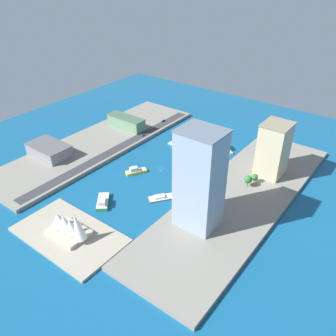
{
  "coord_description": "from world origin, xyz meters",
  "views": [
    {
      "loc": [
        -174.4,
        218.69,
        171.84
      ],
      "look_at": [
        -8.87,
        0.01,
        3.86
      ],
      "focal_mm": 37.47,
      "sensor_mm": 36.0,
      "label": 1
    }
  ],
  "objects_px": {
    "catamaran_blue": "(199,137)",
    "ferry_yellow_fast": "(136,171)",
    "office_block_beige": "(273,149)",
    "hatchback_blue": "(143,135)",
    "barge_flat_brown": "(161,197)",
    "opera_landmark": "(68,226)",
    "traffic_light_waterfront": "(107,154)",
    "suv_black": "(163,121)",
    "yacht_sleek_gray": "(174,144)",
    "ferry_green_doubledeck": "(103,201)",
    "terminal_long_green": "(126,122)",
    "patrol_launch_navy": "(203,161)",
    "ferry_white_commuter": "(225,148)",
    "sedan_silver": "(151,128)",
    "tower_tall_glass": "(200,180)",
    "warehouse_low_gray": "(49,150)"
  },
  "relations": [
    {
      "from": "catamaran_blue",
      "to": "ferry_yellow_fast",
      "type": "xyz_separation_m",
      "value": [
        6.7,
        95.45,
        0.62
      ]
    },
    {
      "from": "office_block_beige",
      "to": "hatchback_blue",
      "type": "bearing_deg",
      "value": 4.52
    },
    {
      "from": "barge_flat_brown",
      "to": "opera_landmark",
      "type": "distance_m",
      "value": 79.32
    },
    {
      "from": "traffic_light_waterfront",
      "to": "suv_black",
      "type": "bearing_deg",
      "value": -84.19
    },
    {
      "from": "yacht_sleek_gray",
      "to": "ferry_green_doubledeck",
      "type": "distance_m",
      "value": 116.83
    },
    {
      "from": "terminal_long_green",
      "to": "yacht_sleek_gray",
      "type": "bearing_deg",
      "value": -176.99
    },
    {
      "from": "office_block_beige",
      "to": "hatchback_blue",
      "type": "height_order",
      "value": "office_block_beige"
    },
    {
      "from": "patrol_launch_navy",
      "to": "office_block_beige",
      "type": "relative_size",
      "value": 0.24
    },
    {
      "from": "ferry_white_commuter",
      "to": "terminal_long_green",
      "type": "distance_m",
      "value": 115.24
    },
    {
      "from": "ferry_green_doubledeck",
      "to": "suv_black",
      "type": "xyz_separation_m",
      "value": [
        55.83,
        -151.62,
        2.05
      ]
    },
    {
      "from": "office_block_beige",
      "to": "yacht_sleek_gray",
      "type": "bearing_deg",
      "value": 1.61
    },
    {
      "from": "hatchback_blue",
      "to": "opera_landmark",
      "type": "distance_m",
      "value": 160.12
    },
    {
      "from": "opera_landmark",
      "to": "barge_flat_brown",
      "type": "bearing_deg",
      "value": -107.77
    },
    {
      "from": "catamaran_blue",
      "to": "ferry_green_doubledeck",
      "type": "xyz_separation_m",
      "value": [
        -3.04,
        146.16,
        0.78
      ]
    },
    {
      "from": "sedan_silver",
      "to": "traffic_light_waterfront",
      "type": "relative_size",
      "value": 0.69
    },
    {
      "from": "ferry_white_commuter",
      "to": "tower_tall_glass",
      "type": "bearing_deg",
      "value": 109.83
    },
    {
      "from": "warehouse_low_gray",
      "to": "catamaran_blue",
      "type": "bearing_deg",
      "value": -126.19
    },
    {
      "from": "suv_black",
      "to": "sedan_silver",
      "type": "bearing_deg",
      "value": 92.35
    },
    {
      "from": "yacht_sleek_gray",
      "to": "ferry_yellow_fast",
      "type": "bearing_deg",
      "value": 93.77
    },
    {
      "from": "ferry_white_commuter",
      "to": "suv_black",
      "type": "distance_m",
      "value": 90.27
    },
    {
      "from": "ferry_yellow_fast",
      "to": "ferry_green_doubledeck",
      "type": "height_order",
      "value": "ferry_green_doubledeck"
    },
    {
      "from": "yacht_sleek_gray",
      "to": "office_block_beige",
      "type": "distance_m",
      "value": 107.13
    },
    {
      "from": "suv_black",
      "to": "patrol_launch_navy",
      "type": "bearing_deg",
      "value": 151.0
    },
    {
      "from": "opera_landmark",
      "to": "sedan_silver",
      "type": "bearing_deg",
      "value": -69.21
    },
    {
      "from": "traffic_light_waterfront",
      "to": "tower_tall_glass",
      "type": "bearing_deg",
      "value": 167.17
    },
    {
      "from": "warehouse_low_gray",
      "to": "hatchback_blue",
      "type": "height_order",
      "value": "warehouse_low_gray"
    },
    {
      "from": "hatchback_blue",
      "to": "sedan_silver",
      "type": "bearing_deg",
      "value": -75.88
    },
    {
      "from": "patrol_launch_navy",
      "to": "catamaran_blue",
      "type": "distance_m",
      "value": 52.74
    },
    {
      "from": "office_block_beige",
      "to": "tower_tall_glass",
      "type": "relative_size",
      "value": 0.65
    },
    {
      "from": "barge_flat_brown",
      "to": "terminal_long_green",
      "type": "xyz_separation_m",
      "value": [
        111.56,
        -78.45,
        9.17
      ]
    },
    {
      "from": "opera_landmark",
      "to": "suv_black",
      "type": "bearing_deg",
      "value": -71.41
    },
    {
      "from": "sedan_silver",
      "to": "catamaran_blue",
      "type": "bearing_deg",
      "value": -159.64
    },
    {
      "from": "warehouse_low_gray",
      "to": "ferry_green_doubledeck",
      "type": "bearing_deg",
      "value": 167.79
    },
    {
      "from": "yacht_sleek_gray",
      "to": "ferry_white_commuter",
      "type": "bearing_deg",
      "value": -154.57
    },
    {
      "from": "ferry_green_doubledeck",
      "to": "office_block_beige",
      "type": "bearing_deg",
      "value": -127.06
    },
    {
      "from": "ferry_green_doubledeck",
      "to": "opera_landmark",
      "type": "relative_size",
      "value": 0.66
    },
    {
      "from": "patrol_launch_navy",
      "to": "ferry_yellow_fast",
      "type": "distance_m",
      "value": 66.41
    },
    {
      "from": "barge_flat_brown",
      "to": "hatchback_blue",
      "type": "relative_size",
      "value": 4.73
    },
    {
      "from": "sedan_silver",
      "to": "warehouse_low_gray",
      "type": "bearing_deg",
      "value": 69.33
    },
    {
      "from": "yacht_sleek_gray",
      "to": "tower_tall_glass",
      "type": "height_order",
      "value": "tower_tall_glass"
    },
    {
      "from": "barge_flat_brown",
      "to": "ferry_yellow_fast",
      "type": "relative_size",
      "value": 1.14
    },
    {
      "from": "ferry_green_doubledeck",
      "to": "ferry_white_commuter",
      "type": "bearing_deg",
      "value": -103.58
    },
    {
      "from": "barge_flat_brown",
      "to": "yacht_sleek_gray",
      "type": "bearing_deg",
      "value": -60.11
    },
    {
      "from": "ferry_green_doubledeck",
      "to": "ferry_yellow_fast",
      "type": "bearing_deg",
      "value": -79.13
    },
    {
      "from": "barge_flat_brown",
      "to": "tower_tall_glass",
      "type": "distance_m",
      "value": 58.98
    },
    {
      "from": "ferry_yellow_fast",
      "to": "hatchback_blue",
      "type": "bearing_deg",
      "value": -54.82
    },
    {
      "from": "tower_tall_glass",
      "to": "sedan_silver",
      "type": "xyz_separation_m",
      "value": [
        129.96,
        -103.92,
        -36.42
      ]
    },
    {
      "from": "ferry_yellow_fast",
      "to": "warehouse_low_gray",
      "type": "bearing_deg",
      "value": 19.5
    },
    {
      "from": "ferry_white_commuter",
      "to": "ferry_green_doubledeck",
      "type": "height_order",
      "value": "ferry_white_commuter"
    },
    {
      "from": "ferry_yellow_fast",
      "to": "tower_tall_glass",
      "type": "relative_size",
      "value": 0.27
    }
  ]
}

